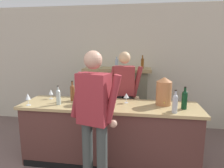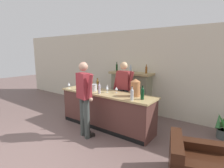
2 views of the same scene
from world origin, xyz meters
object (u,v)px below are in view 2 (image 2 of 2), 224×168
at_px(potted_plant_corner, 224,126).
at_px(person_bartender, 123,89).
at_px(wine_bottle_port_short, 82,85).
at_px(wine_glass_mid_counter, 116,89).
at_px(wine_bottle_riesling_slim, 97,84).
at_px(person_customer, 84,96).
at_px(copper_dispenser, 135,87).
at_px(wine_bottle_rose_blush, 142,93).
at_px(armchair_black, 195,168).
at_px(wine_glass_back_row, 107,88).
at_px(wine_bottle_merlot_tall, 92,84).
at_px(wine_glass_front_left, 83,83).
at_px(fireplace_stone, 131,92).
at_px(wine_glass_near_bucket, 69,84).
at_px(wine_glass_by_dispenser, 107,86).
at_px(wine_bottle_burgundy_dark, 132,94).
at_px(ice_bucket_steel, 94,88).
at_px(wine_bottle_chardonnay_pale, 99,88).

bearing_deg(potted_plant_corner, person_bartender, -168.31).
height_order(wine_bottle_port_short, wine_glass_mid_counter, wine_bottle_port_short).
bearing_deg(wine_bottle_riesling_slim, person_bartender, 33.93).
relative_size(person_customer, wine_glass_mid_counter, 11.49).
bearing_deg(copper_dispenser, wine_bottle_rose_blush, -31.17).
distance_m(armchair_black, person_bartender, 2.77).
bearing_deg(wine_bottle_port_short, wine_glass_back_row, 9.64).
height_order(wine_bottle_merlot_tall, wine_glass_mid_counter, wine_bottle_merlot_tall).
height_order(person_customer, wine_glass_front_left, person_customer).
distance_m(fireplace_stone, wine_glass_mid_counter, 1.39).
height_order(armchair_black, potted_plant_corner, armchair_black).
distance_m(copper_dispenser, wine_glass_near_bucket, 2.06).
height_order(armchair_black, wine_bottle_port_short, wine_bottle_port_short).
bearing_deg(wine_bottle_rose_blush, copper_dispenser, 148.83).
bearing_deg(wine_glass_back_row, wine_glass_by_dispenser, 125.55).
relative_size(person_bartender, wine_glass_back_row, 9.68).
bearing_deg(wine_glass_mid_counter, wine_bottle_merlot_tall, 179.76).
distance_m(fireplace_stone, wine_glass_back_row, 1.47).
bearing_deg(wine_bottle_burgundy_dark, person_customer, -153.13).
xyz_separation_m(armchair_black, copper_dispenser, (-1.59, 0.97, 0.93)).
bearing_deg(wine_bottle_port_short, ice_bucket_steel, 11.80).
height_order(armchair_black, wine_bottle_chardonnay_pale, wine_bottle_chardonnay_pale).
xyz_separation_m(potted_plant_corner, wine_glass_mid_counter, (-2.40, -0.99, 0.77)).
relative_size(wine_bottle_chardonnay_pale, wine_glass_near_bucket, 1.69).
bearing_deg(armchair_black, wine_glass_near_bucket, 170.24).
xyz_separation_m(fireplace_stone, wine_glass_mid_counter, (0.31, -1.30, 0.39)).
bearing_deg(person_bartender, wine_glass_back_row, -103.60).
bearing_deg(wine_glass_front_left, fireplace_stone, 52.16).
bearing_deg(wine_glass_mid_counter, potted_plant_corner, 22.38).
bearing_deg(wine_bottle_port_short, person_bartender, 37.47).
bearing_deg(wine_bottle_burgundy_dark, wine_bottle_port_short, 175.84).
height_order(fireplace_stone, person_bartender, person_bartender).
xyz_separation_m(person_customer, wine_glass_near_bucket, (-1.16, 0.52, 0.09)).
distance_m(potted_plant_corner, wine_glass_front_left, 3.88).
xyz_separation_m(person_bartender, wine_bottle_merlot_tall, (-0.81, -0.47, 0.14)).
height_order(wine_bottle_port_short, wine_glass_back_row, wine_bottle_port_short).
relative_size(armchair_black, ice_bucket_steel, 5.85).
bearing_deg(wine_bottle_rose_blush, fireplace_stone, 127.95).
bearing_deg(wine_bottle_burgundy_dark, wine_bottle_riesling_slim, 162.83).
xyz_separation_m(ice_bucket_steel, wine_bottle_port_short, (-0.38, -0.08, 0.04)).
bearing_deg(wine_bottle_rose_blush, person_customer, -148.75).
relative_size(ice_bucket_steel, wine_glass_mid_counter, 1.21).
bearing_deg(wine_bottle_merlot_tall, wine_glass_front_left, 173.68).
xyz_separation_m(fireplace_stone, wine_bottle_port_short, (-0.71, -1.55, 0.40)).
relative_size(person_customer, wine_glass_near_bucket, 9.90).
height_order(wine_bottle_port_short, wine_bottle_merlot_tall, wine_bottle_merlot_tall).
bearing_deg(person_bartender, armchair_black, -32.95).
distance_m(person_bartender, wine_glass_mid_counter, 0.49).
bearing_deg(wine_bottle_riesling_slim, wine_glass_by_dispenser, 8.97).
bearing_deg(copper_dispenser, ice_bucket_steel, -172.64).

